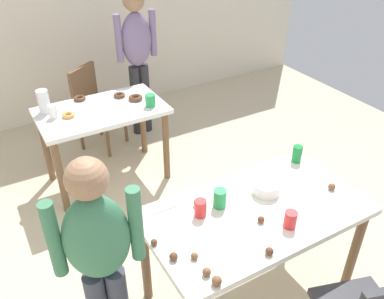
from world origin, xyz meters
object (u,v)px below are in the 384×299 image
object	(u,v)px
dining_table_far	(103,121)
chair_far_table	(94,103)
pitcher_far	(44,101)
person_adult_far	(137,52)
soda_can	(297,154)
dining_table_near	(254,222)
mixing_bowl	(266,187)
person_girl_near	(100,257)

from	to	relation	value
dining_table_far	chair_far_table	distance (m)	0.69
dining_table_far	pitcher_far	distance (m)	0.52
dining_table_far	pitcher_far	bearing A→B (deg)	157.49
person_adult_far	soda_can	xyz separation A→B (m)	(0.27, -2.15, -0.13)
dining_table_near	soda_can	world-z (taller)	soda_can
person_adult_far	mixing_bowl	bearing A→B (deg)	-93.39
dining_table_near	pitcher_far	xyz separation A→B (m)	(-0.79, 1.92, 0.20)
person_girl_near	person_adult_far	bearing A→B (deg)	62.57
mixing_bowl	person_adult_far	bearing A→B (deg)	86.61
person_girl_near	soda_can	world-z (taller)	person_girl_near
person_girl_near	person_adult_far	world-z (taller)	person_adult_far
dining_table_near	pitcher_far	size ratio (longest dim) A/B	6.60
soda_can	dining_table_near	bearing A→B (deg)	-154.12
person_adult_far	person_girl_near	bearing A→B (deg)	-117.43
dining_table_far	chair_far_table	world-z (taller)	chair_far_table
mixing_bowl	person_girl_near	bearing A→B (deg)	-175.91
soda_can	pitcher_far	size ratio (longest dim) A/B	0.60
dining_table_near	person_girl_near	world-z (taller)	person_girl_near
dining_table_far	person_adult_far	world-z (taller)	person_adult_far
chair_far_table	soda_can	distance (m)	2.30
chair_far_table	person_girl_near	world-z (taller)	person_girl_near
soda_can	pitcher_far	bearing A→B (deg)	129.47
person_adult_far	mixing_bowl	xyz separation A→B (m)	(-0.14, -2.32, -0.16)
dining_table_far	person_girl_near	size ratio (longest dim) A/B	0.77
dining_table_near	person_adult_far	distance (m)	2.45
dining_table_near	chair_far_table	bearing A→B (deg)	95.56
chair_far_table	person_girl_near	bearing A→B (deg)	-106.69
person_adult_far	pitcher_far	bearing A→B (deg)	-155.19
person_adult_far	soda_can	bearing A→B (deg)	-82.87
dining_table_far	person_adult_far	distance (m)	0.99
person_adult_far	soda_can	distance (m)	2.17
dining_table_far	mixing_bowl	distance (m)	1.72
dining_table_near	pitcher_far	world-z (taller)	pitcher_far
dining_table_near	dining_table_far	world-z (taller)	same
pitcher_far	person_girl_near	bearing A→B (deg)	-94.76
person_adult_far	mixing_bowl	world-z (taller)	person_adult_far
dining_table_near	dining_table_far	size ratio (longest dim) A/B	1.22
dining_table_far	mixing_bowl	world-z (taller)	mixing_bowl
person_adult_far	pitcher_far	size ratio (longest dim) A/B	7.75
dining_table_near	mixing_bowl	bearing A→B (deg)	33.35
soda_can	pitcher_far	xyz separation A→B (m)	(-1.35, 1.64, 0.04)
dining_table_far	person_girl_near	xyz separation A→B (m)	(-0.59, -1.71, 0.21)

